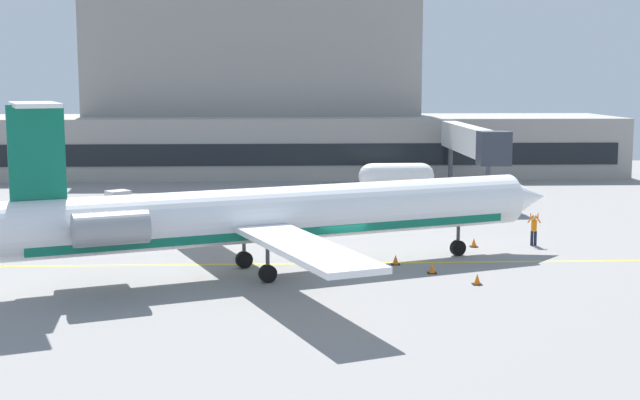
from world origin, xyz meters
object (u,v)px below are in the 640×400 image
(pushback_tractor, at_px, (156,211))
(fuel_tank, at_px, (396,176))
(baggage_tug, at_px, (110,205))
(marshaller, at_px, (534,229))
(regional_jet, at_px, (271,215))
(belt_loader, at_px, (456,198))

(pushback_tractor, relative_size, fuel_tank, 0.60)
(baggage_tug, xyz_separation_m, pushback_tractor, (3.84, -3.71, 0.09))
(baggage_tug, bearing_deg, fuel_tank, 29.14)
(fuel_tank, height_order, marshaller, fuel_tank)
(baggage_tug, distance_m, marshaller, 30.50)
(pushback_tractor, height_order, fuel_tank, fuel_tank)
(regional_jet, distance_m, pushback_tractor, 17.54)
(regional_jet, xyz_separation_m, fuel_tank, (10.78, 31.79, -1.63))
(marshaller, bearing_deg, regional_jet, -156.50)
(baggage_tug, xyz_separation_m, fuel_tank, (22.81, 12.72, 0.59))
(regional_jet, height_order, fuel_tank, regional_jet)
(regional_jet, distance_m, fuel_tank, 33.61)
(fuel_tank, relative_size, marshaller, 3.38)
(pushback_tractor, height_order, belt_loader, belt_loader)
(belt_loader, bearing_deg, baggage_tug, -177.59)
(belt_loader, relative_size, marshaller, 2.02)
(belt_loader, distance_m, fuel_tank, 12.02)
(baggage_tug, distance_m, belt_loader, 25.86)
(regional_jet, bearing_deg, pushback_tractor, 118.06)
(baggage_tug, bearing_deg, regional_jet, -57.77)
(fuel_tank, xyz_separation_m, marshaller, (5.17, -24.86, -0.45))
(fuel_tank, bearing_deg, regional_jet, -108.73)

